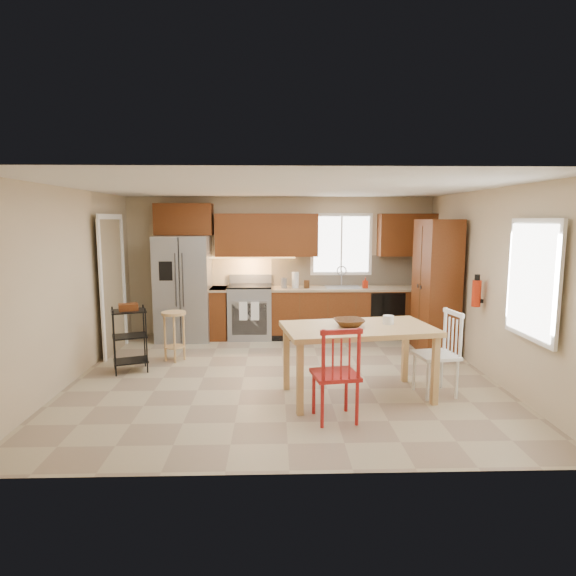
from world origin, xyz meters
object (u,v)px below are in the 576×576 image
Objects in this scene: bar_stool at (174,336)px; chair_red at (335,373)px; refrigerator at (184,288)px; chair_white at (436,353)px; table_bowl at (349,327)px; dining_table at (358,362)px; range_stove at (250,312)px; table_jar at (388,322)px; soap_bottle at (365,283)px; utility_cart at (130,340)px; fire_extinguisher at (476,293)px; pantry at (436,287)px.

chair_red is at bearing -68.31° from bar_stool.
refrigerator reaches higher than bar_stool.
chair_white is 1.11m from table_bowl.
dining_table is 4.94× the size of table_bowl.
dining_table is (1.41, -2.93, -0.04)m from range_stove.
bar_stool is (-2.85, 1.45, -0.51)m from table_jar.
soap_bottle is at bearing 65.66° from chair_red.
chair_red reaches higher than table_bowl.
utility_cart is (-3.60, -1.80, -0.54)m from soap_bottle.
table_jar is at bearing -57.64° from range_stove.
fire_extinguisher is (3.18, -2.04, 0.64)m from range_stove.
chair_white is at bearing -38.80° from refrigerator.
pantry is at bearing -26.90° from chair_white.
chair_white is 1.37× the size of bar_stool.
refrigerator is 3.18m from soap_bottle.
chair_white is at bearing -5.87° from dining_table.
fire_extinguisher is 0.35× the size of chair_white.
bar_stool is at bearing -127.70° from range_stove.
refrigerator is at bearing 42.31° from chair_white.
dining_table is at bearing -164.05° from table_jar.
fire_extinguisher is at bearing -22.03° from utility_cart.
table_bowl is at bearing -130.68° from pantry.
refrigerator is at bearing 56.85° from utility_cart.
utility_cart is (-3.93, 1.00, -0.06)m from chair_white.
bar_stool is (0.09, -1.32, -0.54)m from refrigerator.
table_bowl is 0.47× the size of bar_stool.
chair_red is (-1.92, -2.60, -0.54)m from pantry.
table_bowl is (1.30, -2.93, 0.39)m from range_stove.
table_jar is at bearing -49.16° from bar_stool.
bar_stool is 0.72m from utility_cart.
table_bowl is at bearing 60.69° from chair_red.
dining_table is at bearing -64.29° from range_stove.
soap_bottle reaches higher than dining_table.
pantry is at bearing -43.45° from soap_bottle.
refrigerator reaches higher than table_jar.
bar_stool is at bearing 171.16° from fire_extinguisher.
chair_white is at bearing -50.68° from range_stove.
chair_red is 0.77m from table_bowl.
table_jar is (-1.19, -1.84, -0.16)m from pantry.
chair_red is 1.37× the size of bar_stool.
table_jar is 3.24m from bar_stool.
utility_cart is (-1.57, -1.88, -0.01)m from range_stove.
utility_cart is (-4.55, -0.90, -0.60)m from pantry.
dining_table is at bearing -48.28° from refrigerator.
bar_stool is (-3.09, -1.29, -0.62)m from soap_bottle.
fire_extinguisher is 4.80m from utility_cart.
table_jar is (-0.57, 0.06, 0.38)m from chair_white.
fire_extinguisher reaches higher than table_bowl.
chair_white reaches higher than table_bowl.
refrigerator is at bearing 179.55° from soap_bottle.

